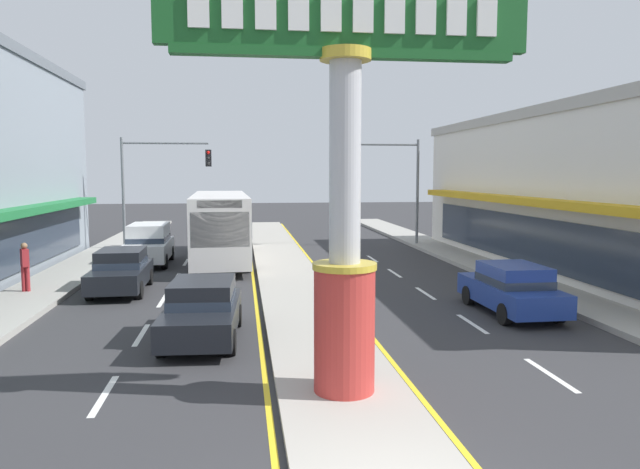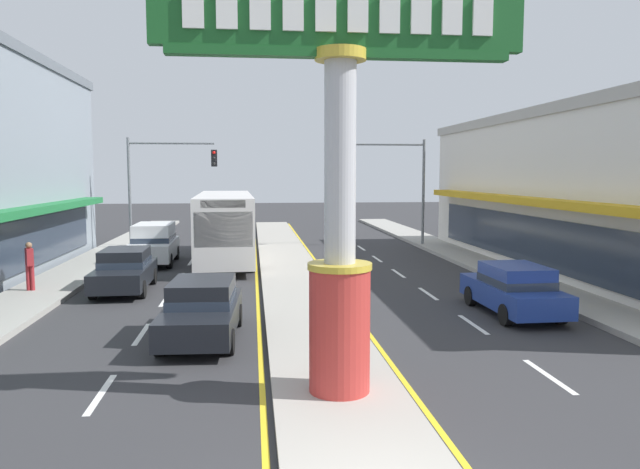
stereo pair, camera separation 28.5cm
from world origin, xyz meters
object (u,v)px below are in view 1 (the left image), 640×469
(traffic_light_right_side, at_px, (388,174))
(pedestrian_near_kerb, at_px, (25,264))
(traffic_light_left_side, at_px, (156,174))
(sedan_near_left_lane, at_px, (121,270))
(sedan_far_right_lane, at_px, (203,310))
(bus_near_right_lane, at_px, (220,223))
(suv_far_left_oncoming, at_px, (149,243))
(sedan_mid_left_lane, at_px, (512,288))
(storefront_right, at_px, (630,191))
(district_sign, at_px, (345,184))

(traffic_light_right_side, xyz_separation_m, pedestrian_near_kerb, (-15.87, -12.23, -3.10))
(traffic_light_left_side, relative_size, sedan_near_left_lane, 1.43)
(sedan_near_left_lane, distance_m, pedestrian_near_kerb, 3.18)
(sedan_far_right_lane, xyz_separation_m, pedestrian_near_kerb, (-6.44, 6.36, 0.36))
(bus_near_right_lane, height_order, suv_far_left_oncoming, bus_near_right_lane)
(traffic_light_right_side, relative_size, sedan_near_left_lane, 1.43)
(traffic_light_right_side, height_order, bus_near_right_lane, traffic_light_right_side)
(bus_near_right_lane, bearing_deg, pedestrian_near_kerb, -130.29)
(sedan_near_left_lane, bearing_deg, pedestrian_near_kerb, -172.53)
(sedan_far_right_lane, height_order, sedan_near_left_lane, same)
(bus_near_right_lane, bearing_deg, sedan_far_right_lane, -89.99)
(sedan_mid_left_lane, distance_m, pedestrian_near_kerb, 16.27)
(traffic_light_left_side, bearing_deg, storefront_right, -24.41)
(district_sign, relative_size, bus_near_right_lane, 0.68)
(sedan_mid_left_lane, height_order, suv_far_left_oncoming, suv_far_left_oncoming)
(suv_far_left_oncoming, bearing_deg, storefront_right, -12.33)
(traffic_light_right_side, distance_m, sedan_near_left_lane, 17.72)
(sedan_mid_left_lane, relative_size, pedestrian_near_kerb, 2.54)
(sedan_near_left_lane, height_order, sedan_mid_left_lane, same)
(sedan_near_left_lane, bearing_deg, district_sign, -60.96)
(storefront_right, bearing_deg, suv_far_left_oncoming, 167.67)
(bus_near_right_lane, relative_size, sedan_mid_left_lane, 2.61)
(sedan_far_right_lane, relative_size, sedan_mid_left_lane, 1.01)
(district_sign, xyz_separation_m, sedan_near_left_lane, (-6.23, 11.21, -3.29))
(traffic_light_left_side, xyz_separation_m, sedan_far_right_lane, (3.59, -18.52, -3.46))
(storefront_right, xyz_separation_m, traffic_light_right_side, (-8.34, 9.76, 0.75))
(traffic_light_right_side, xyz_separation_m, sedan_far_right_lane, (-9.44, -18.58, -3.46))
(traffic_light_right_side, bearing_deg, sedan_far_right_lane, -116.92)
(storefront_right, distance_m, sedan_near_left_lane, 21.35)
(bus_near_right_lane, bearing_deg, storefront_right, -16.08)
(sedan_far_right_lane, bearing_deg, pedestrian_near_kerb, 135.36)
(storefront_right, distance_m, bus_near_right_lane, 18.57)
(traffic_light_right_side, bearing_deg, sedan_mid_left_lane, -90.97)
(district_sign, height_order, pedestrian_near_kerb, district_sign)
(traffic_light_left_side, bearing_deg, sedan_near_left_lane, -88.62)
(traffic_light_left_side, height_order, sedan_mid_left_lane, traffic_light_left_side)
(sedan_far_right_lane, xyz_separation_m, sedan_near_left_lane, (-3.30, 6.77, 0.00))
(traffic_light_right_side, distance_m, sedan_mid_left_lane, 17.23)
(district_sign, xyz_separation_m, traffic_light_left_side, (-6.51, 22.96, 0.17))
(sedan_far_right_lane, bearing_deg, sedan_near_left_lane, 116.02)
(storefront_right, height_order, sedan_near_left_lane, storefront_right)
(storefront_right, height_order, sedan_far_right_lane, storefront_right)
(traffic_light_right_side, relative_size, sedan_far_right_lane, 1.41)
(traffic_light_right_side, height_order, sedan_mid_left_lane, traffic_light_right_side)
(district_sign, relative_size, sedan_mid_left_lane, 1.78)
(storefront_right, xyz_separation_m, sedan_mid_left_lane, (-8.62, -7.12, -2.71))
(traffic_light_right_side, xyz_separation_m, bus_near_right_lane, (-9.44, -4.64, -2.38))
(traffic_light_left_side, distance_m, sedan_far_right_lane, 19.18)
(district_sign, relative_size, sedan_near_left_lane, 1.78)
(storefront_right, relative_size, sedan_near_left_lane, 5.66)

